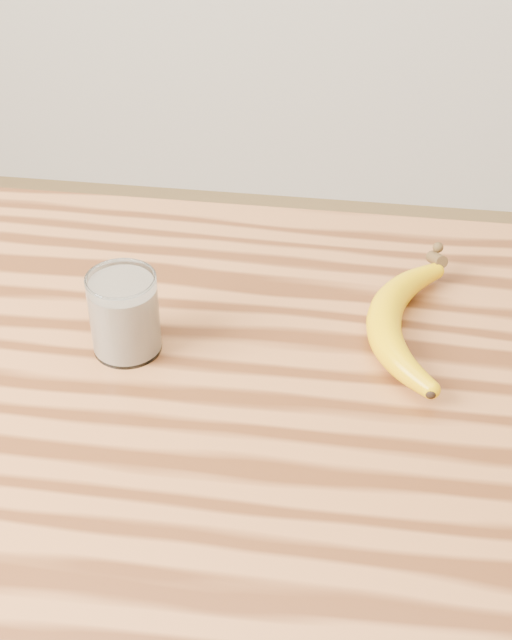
# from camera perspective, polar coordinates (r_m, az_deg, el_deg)

# --- Properties ---
(table) EXTENTS (1.20, 0.80, 0.90)m
(table) POSITION_cam_1_polar(r_m,az_deg,el_deg) (1.06, -3.61, -9.77)
(table) COLOR #A16132
(table) RESTS_ON ground
(smoothie_glass) EXTENTS (0.08, 0.08, 0.10)m
(smoothie_glass) POSITION_cam_1_polar(r_m,az_deg,el_deg) (1.00, -8.42, 0.33)
(smoothie_glass) COLOR white
(smoothie_glass) RESTS_ON table
(banana) EXTENTS (0.14, 0.34, 0.04)m
(banana) POSITION_cam_1_polar(r_m,az_deg,el_deg) (1.04, 8.12, 0.02)
(banana) COLOR #E0A900
(banana) RESTS_ON table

